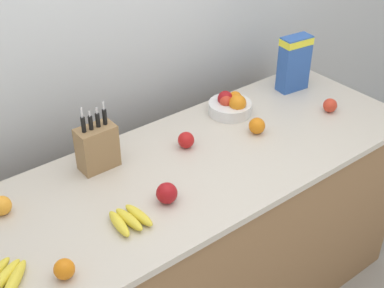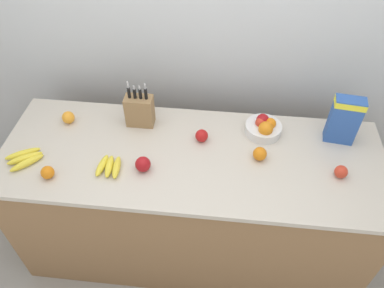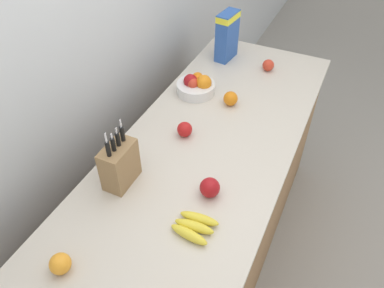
{
  "view_description": "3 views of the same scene",
  "coord_description": "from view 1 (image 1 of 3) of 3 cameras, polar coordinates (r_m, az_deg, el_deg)",
  "views": [
    {
      "loc": [
        -1.13,
        -1.42,
        2.23
      ],
      "look_at": [
        -0.02,
        -0.01,
        1.04
      ],
      "focal_mm": 50.0,
      "sensor_mm": 36.0,
      "label": 1
    },
    {
      "loc": [
        0.16,
        -1.38,
        2.43
      ],
      "look_at": [
        0.01,
        -0.03,
        1.05
      ],
      "focal_mm": 35.0,
      "sensor_mm": 36.0,
      "label": 2
    },
    {
      "loc": [
        -1.15,
        -0.48,
        2.09
      ],
      "look_at": [
        -0.06,
        0.03,
        0.99
      ],
      "focal_mm": 35.0,
      "sensor_mm": 36.0,
      "label": 3
    }
  ],
  "objects": [
    {
      "name": "wall_back",
      "position": [
        2.49,
        -8.41,
        11.35
      ],
      "size": [
        9.0,
        0.06,
        2.6
      ],
      "color": "silver",
      "rests_on": "ground_plane"
    },
    {
      "name": "counter",
      "position": [
        2.53,
        0.28,
        -10.61
      ],
      "size": [
        2.12,
        0.77,
        0.93
      ],
      "color": "olive",
      "rests_on": "ground_plane"
    },
    {
      "name": "knife_block",
      "position": [
        2.19,
        -10.08,
        -0.3
      ],
      "size": [
        0.16,
        0.09,
        0.3
      ],
      "color": "#937047",
      "rests_on": "counter"
    },
    {
      "name": "cereal_box",
      "position": [
        2.78,
        10.86,
        8.69
      ],
      "size": [
        0.17,
        0.1,
        0.29
      ],
      "rotation": [
        0.0,
        0.0,
        -0.12
      ],
      "color": "#2D56A8",
      "rests_on": "counter"
    },
    {
      "name": "fruit_bowl",
      "position": [
        2.57,
        4.15,
        4.16
      ],
      "size": [
        0.21,
        0.21,
        0.11
      ],
      "color": "silver",
      "rests_on": "counter"
    },
    {
      "name": "banana_bunch_left",
      "position": [
        1.94,
        -6.73,
        -7.99
      ],
      "size": [
        0.13,
        0.16,
        0.04
      ],
      "rotation": [
        0.0,
        0.0,
        4.65
      ],
      "color": "yellow",
      "rests_on": "counter"
    },
    {
      "name": "banana_bunch_right",
      "position": [
        1.83,
        -19.58,
        -13.47
      ],
      "size": [
        0.22,
        0.2,
        0.04
      ],
      "rotation": [
        0.0,
        0.0,
        3.82
      ],
      "color": "yellow",
      "rests_on": "counter"
    },
    {
      "name": "apple_rightmost",
      "position": [
        2.66,
        14.51,
        4.01
      ],
      "size": [
        0.07,
        0.07,
        0.07
      ],
      "primitive_type": "sphere",
      "color": "red",
      "rests_on": "counter"
    },
    {
      "name": "apple_front",
      "position": [
        2.01,
        -2.71,
        -5.26
      ],
      "size": [
        0.08,
        0.08,
        0.08
      ],
      "primitive_type": "sphere",
      "color": "#A31419",
      "rests_on": "counter"
    },
    {
      "name": "apple_rear",
      "position": [
        2.31,
        -0.64,
        0.43
      ],
      "size": [
        0.07,
        0.07,
        0.07
      ],
      "primitive_type": "sphere",
      "color": "red",
      "rests_on": "counter"
    },
    {
      "name": "orange_mid_left",
      "position": [
        2.43,
        6.94,
        1.95
      ],
      "size": [
        0.07,
        0.07,
        0.07
      ],
      "primitive_type": "sphere",
      "color": "orange",
      "rests_on": "counter"
    },
    {
      "name": "orange_near_bowl",
      "position": [
        2.08,
        -19.65,
        -6.21
      ],
      "size": [
        0.07,
        0.07,
        0.07
      ],
      "primitive_type": "sphere",
      "color": "orange",
      "rests_on": "counter"
    },
    {
      "name": "orange_mid_right",
      "position": [
        1.79,
        -13.47,
        -12.85
      ],
      "size": [
        0.07,
        0.07,
        0.07
      ],
      "primitive_type": "sphere",
      "color": "orange",
      "rests_on": "counter"
    }
  ]
}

